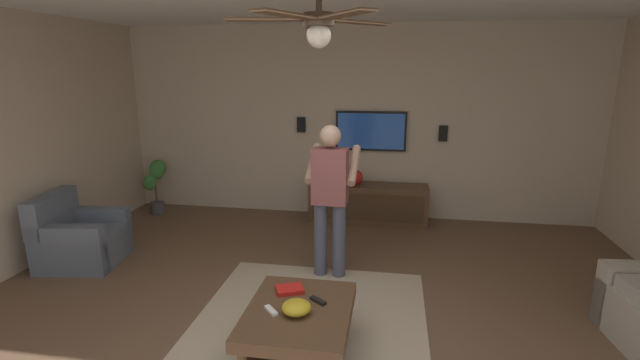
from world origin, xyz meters
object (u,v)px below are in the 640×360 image
(book, at_px, (290,289))
(coffee_table, at_px, (299,321))
(armchair, at_px, (80,240))
(media_console, at_px, (368,203))
(tv, at_px, (371,131))
(bowl, at_px, (296,307))
(ceiling_fan, at_px, (317,24))
(wall_speaker_right, at_px, (301,125))
(person_standing, at_px, (330,192))
(potted_plant_short, at_px, (155,180))
(remote_white, at_px, (271,310))
(wall_speaker_left, at_px, (443,133))
(remote_black, at_px, (318,301))
(vase_round, at_px, (355,177))

(book, bearing_deg, coffee_table, -86.13)
(armchair, bearing_deg, media_console, 23.38)
(tv, xyz_separation_m, bowl, (-3.55, 0.34, -0.85))
(bowl, height_order, ceiling_fan, ceiling_fan)
(tv, bearing_deg, wall_speaker_right, -90.72)
(person_standing, height_order, potted_plant_short, person_standing)
(media_console, distance_m, bowl, 3.33)
(armchair, bearing_deg, coffee_table, -32.38)
(remote_white, bearing_deg, wall_speaker_left, -66.04)
(bowl, bearing_deg, person_standing, -1.55)
(media_console, bearing_deg, book, -8.88)
(remote_white, bearing_deg, ceiling_fan, -121.26)
(tv, relative_size, remote_black, 6.80)
(armchair, xyz_separation_m, media_console, (1.97, -3.18, -0.00))
(person_standing, height_order, wall_speaker_right, person_standing)
(remote_white, bearing_deg, vase_round, -48.50)
(media_console, xyz_separation_m, tv, (0.24, 0.00, 1.02))
(ceiling_fan, bearing_deg, book, 46.66)
(media_console, distance_m, wall_speaker_left, 1.46)
(media_console, bearing_deg, tv, -180.00)
(coffee_table, distance_m, book, 0.31)
(person_standing, relative_size, remote_white, 10.93)
(potted_plant_short, bearing_deg, wall_speaker_left, -84.97)
(media_console, height_order, remote_black, media_console)
(potted_plant_short, xyz_separation_m, bowl, (-3.18, -2.92, -0.07))
(wall_speaker_left, xyz_separation_m, wall_speaker_right, (0.00, 2.06, 0.08))
(media_console, xyz_separation_m, vase_round, (-0.02, 0.19, 0.39))
(media_console, height_order, vase_round, vase_round)
(media_console, xyz_separation_m, remote_black, (-3.11, 0.21, 0.14))
(tv, bearing_deg, remote_white, -8.55)
(armchair, relative_size, remote_black, 6.12)
(wall_speaker_right, xyz_separation_m, ceiling_fan, (-3.50, -0.85, 1.10))
(tv, xyz_separation_m, vase_round, (-0.26, 0.19, -0.64))
(tv, height_order, remote_white, tv)
(tv, relative_size, potted_plant_short, 1.24)
(wall_speaker_left, relative_size, ceiling_fan, 0.19)
(book, xyz_separation_m, ceiling_fan, (-0.26, -0.28, 2.06))
(remote_black, relative_size, book, 0.68)
(tv, distance_m, remote_black, 3.48)
(tv, relative_size, remote_white, 6.80)
(coffee_table, xyz_separation_m, person_standing, (1.42, -0.04, 0.64))
(person_standing, distance_m, remote_white, 1.61)
(bowl, relative_size, ceiling_fan, 0.19)
(remote_black, relative_size, wall_speaker_right, 0.68)
(potted_plant_short, bearing_deg, wall_speaker_right, -80.37)
(potted_plant_short, relative_size, bowl, 3.68)
(book, bearing_deg, person_standing, 58.32)
(tv, relative_size, ceiling_fan, 0.87)
(media_console, bearing_deg, vase_round, -83.14)
(media_console, bearing_deg, wall_speaker_left, 103.95)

